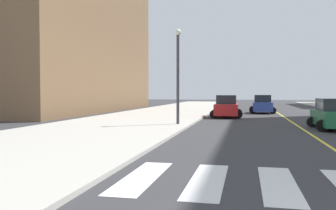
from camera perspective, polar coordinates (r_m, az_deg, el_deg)
The scene contains 7 objects.
sidewalk_kerb_west at distance 27.01m, azimuth -6.61°, elevation -2.78°, with size 10.00×120.00×0.15m, color #B2ADA3.
lane_divider_paint at distance 45.68m, azimuth 16.59°, elevation -0.98°, with size 0.16×80.00×0.01m, color yellow.
low_rise_brick_west at distance 48.57m, azimuth -17.69°, elevation 12.73°, with size 16.00×32.00×22.88m, color brown.
car_red_nearest at distance 33.83m, azimuth 9.20°, elevation -0.32°, with size 2.95×4.67×2.07m.
car_green_third at distance 24.86m, azimuth 24.65°, elevation -1.45°, with size 2.80×4.40×1.94m.
car_blue_fourth at distance 41.55m, azimuth 14.64°, elevation 0.05°, with size 2.86×4.57×2.04m.
street_lamp at distance 24.89m, azimuth 1.57°, elevation 5.97°, with size 0.44×0.44×6.50m.
Camera 1 is at (-3.53, -5.48, 2.33)m, focal length 38.66 mm.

